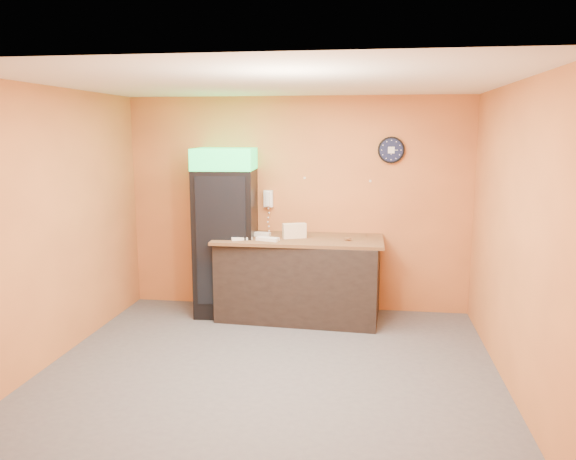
# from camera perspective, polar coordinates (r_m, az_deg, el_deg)

# --- Properties ---
(floor) EXTENTS (4.50, 4.50, 0.00)m
(floor) POSITION_cam_1_polar(r_m,az_deg,el_deg) (5.86, -1.67, -13.63)
(floor) COLOR #47474C
(floor) RESTS_ON ground
(back_wall) EXTENTS (4.50, 0.02, 2.80)m
(back_wall) POSITION_cam_1_polar(r_m,az_deg,el_deg) (7.41, 0.93, 2.63)
(back_wall) COLOR orange
(back_wall) RESTS_ON floor
(left_wall) EXTENTS (0.02, 4.00, 2.80)m
(left_wall) POSITION_cam_1_polar(r_m,az_deg,el_deg) (6.25, -22.52, 0.49)
(left_wall) COLOR orange
(left_wall) RESTS_ON floor
(right_wall) EXTENTS (0.02, 4.00, 2.80)m
(right_wall) POSITION_cam_1_polar(r_m,az_deg,el_deg) (5.54, 21.86, -0.60)
(right_wall) COLOR orange
(right_wall) RESTS_ON floor
(ceiling) EXTENTS (4.50, 4.00, 0.02)m
(ceiling) POSITION_cam_1_polar(r_m,az_deg,el_deg) (5.39, -1.83, 14.78)
(ceiling) COLOR white
(ceiling) RESTS_ON back_wall
(beverage_cooler) EXTENTS (0.81, 0.82, 2.14)m
(beverage_cooler) POSITION_cam_1_polar(r_m,az_deg,el_deg) (7.25, -6.40, -0.44)
(beverage_cooler) COLOR black
(beverage_cooler) RESTS_ON floor
(prep_counter) EXTENTS (2.04, 0.99, 1.00)m
(prep_counter) POSITION_cam_1_polar(r_m,az_deg,el_deg) (7.15, 1.14, -5.03)
(prep_counter) COLOR black
(prep_counter) RESTS_ON floor
(wall_clock) EXTENTS (0.34, 0.06, 0.34)m
(wall_clock) POSITION_cam_1_polar(r_m,az_deg,el_deg) (7.27, 10.44, 8.00)
(wall_clock) COLOR black
(wall_clock) RESTS_ON back_wall
(wall_phone) EXTENTS (0.12, 0.10, 0.22)m
(wall_phone) POSITION_cam_1_polar(r_m,az_deg,el_deg) (7.41, -2.01, 3.20)
(wall_phone) COLOR white
(wall_phone) RESTS_ON back_wall
(butcher_paper) EXTENTS (2.09, 0.93, 0.04)m
(butcher_paper) POSITION_cam_1_polar(r_m,az_deg,el_deg) (7.03, 1.15, -0.95)
(butcher_paper) COLOR brown
(butcher_paper) RESTS_ON prep_counter
(sub_roll_stack) EXTENTS (0.31, 0.20, 0.18)m
(sub_roll_stack) POSITION_cam_1_polar(r_m,az_deg,el_deg) (6.99, 0.65, -0.08)
(sub_roll_stack) COLOR beige
(sub_roll_stack) RESTS_ON butcher_paper
(wrapped_sandwich_left) EXTENTS (0.27, 0.20, 0.04)m
(wrapped_sandwich_left) POSITION_cam_1_polar(r_m,az_deg,el_deg) (6.91, -4.75, -0.85)
(wrapped_sandwich_left) COLOR silver
(wrapped_sandwich_left) RESTS_ON butcher_paper
(wrapped_sandwich_mid) EXTENTS (0.30, 0.19, 0.04)m
(wrapped_sandwich_mid) POSITION_cam_1_polar(r_m,az_deg,el_deg) (6.84, -2.08, -0.92)
(wrapped_sandwich_mid) COLOR silver
(wrapped_sandwich_mid) RESTS_ON butcher_paper
(wrapped_sandwich_right) EXTENTS (0.31, 0.15, 0.04)m
(wrapped_sandwich_right) POSITION_cam_1_polar(r_m,az_deg,el_deg) (7.16, -3.02, -0.42)
(wrapped_sandwich_right) COLOR silver
(wrapped_sandwich_right) RESTS_ON butcher_paper
(kitchen_tool) EXTENTS (0.06, 0.06, 0.06)m
(kitchen_tool) POSITION_cam_1_polar(r_m,az_deg,el_deg) (7.22, 0.75, -0.25)
(kitchen_tool) COLOR silver
(kitchen_tool) RESTS_ON butcher_paper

